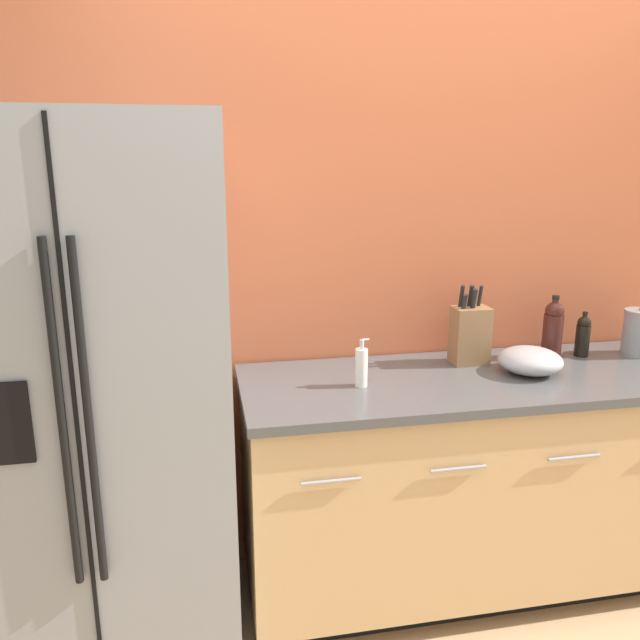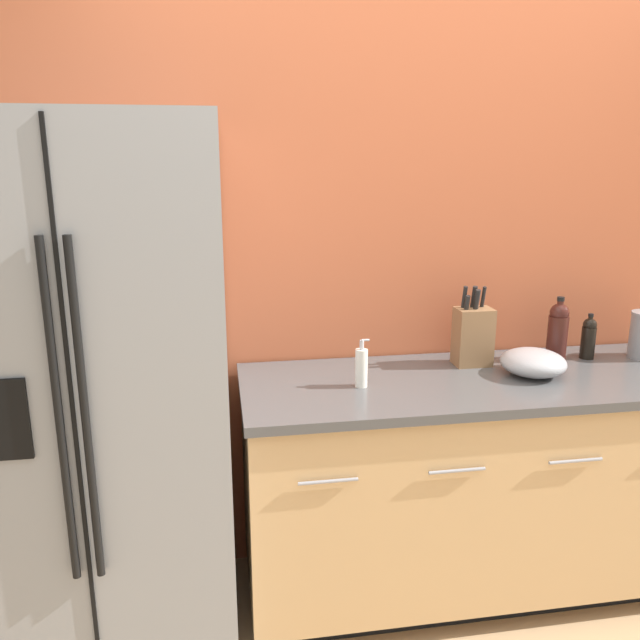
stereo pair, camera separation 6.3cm
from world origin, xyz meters
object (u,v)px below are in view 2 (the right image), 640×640
object	(u,v)px
refrigerator	(99,400)
mixing_bowl	(533,362)
soap_dispenser	(361,367)
wine_bottle	(558,330)
knife_block	(473,335)
oil_bottle	(588,337)

from	to	relation	value
refrigerator	mixing_bowl	distance (m)	1.61
soap_dispenser	wine_bottle	bearing A→B (deg)	11.59
knife_block	oil_bottle	bearing A→B (deg)	-0.00
refrigerator	mixing_bowl	world-z (taller)	refrigerator
refrigerator	wine_bottle	world-z (taller)	refrigerator
knife_block	oil_bottle	distance (m)	0.51
wine_bottle	soap_dispenser	world-z (taller)	wine_bottle
refrigerator	wine_bottle	bearing A→B (deg)	6.04
refrigerator	oil_bottle	xyz separation A→B (m)	(1.93, 0.19, 0.08)
knife_block	mixing_bowl	distance (m)	0.25
soap_dispenser	knife_block	bearing A→B (deg)	19.40
wine_bottle	mixing_bowl	size ratio (longest dim) A/B	1.08
refrigerator	knife_block	size ratio (longest dim) A/B	5.74
knife_block	wine_bottle	world-z (taller)	knife_block
knife_block	mixing_bowl	size ratio (longest dim) A/B	1.31
wine_bottle	mixing_bowl	xyz separation A→B (m)	(-0.19, -0.16, -0.08)
wine_bottle	soap_dispenser	bearing A→B (deg)	-168.41
refrigerator	wine_bottle	distance (m)	1.81
soap_dispenser	refrigerator	bearing A→B (deg)	-179.28
wine_bottle	oil_bottle	size ratio (longest dim) A/B	1.39
soap_dispenser	oil_bottle	distance (m)	1.03
oil_bottle	wine_bottle	bearing A→B (deg)	179.09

